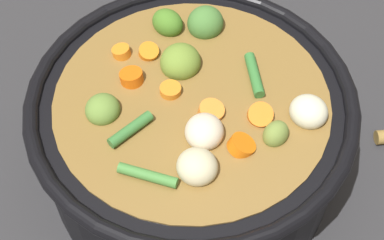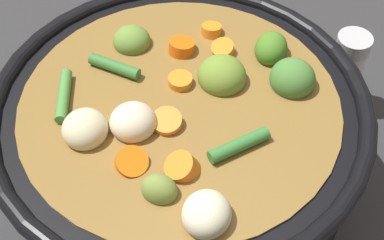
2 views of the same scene
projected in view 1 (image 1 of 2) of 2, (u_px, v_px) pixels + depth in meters
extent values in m
plane|color=#2D2D30|center=(192.00, 167.00, 0.65)|extent=(1.10, 1.10, 0.00)
cylinder|color=black|center=(192.00, 137.00, 0.60)|extent=(0.30, 0.30, 0.12)
torus|color=black|center=(192.00, 100.00, 0.55)|extent=(0.32, 0.32, 0.02)
cylinder|color=olive|center=(192.00, 134.00, 0.60)|extent=(0.27, 0.27, 0.12)
ellipsoid|color=olive|center=(276.00, 134.00, 0.52)|extent=(0.03, 0.03, 0.03)
ellipsoid|color=olive|center=(178.00, 62.00, 0.57)|extent=(0.06, 0.06, 0.04)
ellipsoid|color=#497D26|center=(169.00, 23.00, 0.60)|extent=(0.04, 0.04, 0.03)
ellipsoid|color=olive|center=(103.00, 110.00, 0.54)|extent=(0.05, 0.05, 0.03)
ellipsoid|color=#497D37|center=(205.00, 23.00, 0.60)|extent=(0.05, 0.05, 0.04)
cylinder|color=orange|center=(170.00, 91.00, 0.55)|extent=(0.02, 0.02, 0.01)
cylinder|color=orange|center=(211.00, 112.00, 0.54)|extent=(0.04, 0.04, 0.02)
cylinder|color=orange|center=(122.00, 53.00, 0.58)|extent=(0.03, 0.03, 0.02)
cylinder|color=orange|center=(241.00, 146.00, 0.52)|extent=(0.03, 0.02, 0.02)
cylinder|color=orange|center=(132.00, 79.00, 0.56)|extent=(0.03, 0.03, 0.02)
cylinder|color=orange|center=(260.00, 115.00, 0.54)|extent=(0.03, 0.03, 0.02)
cylinder|color=orange|center=(149.00, 53.00, 0.58)|extent=(0.02, 0.03, 0.02)
ellipsoid|color=beige|center=(309.00, 112.00, 0.53)|extent=(0.05, 0.05, 0.03)
ellipsoid|color=beige|center=(200.00, 133.00, 0.52)|extent=(0.05, 0.05, 0.03)
ellipsoid|color=beige|center=(197.00, 167.00, 0.50)|extent=(0.05, 0.05, 0.03)
cylinder|color=#397736|center=(131.00, 129.00, 0.52)|extent=(0.05, 0.03, 0.01)
cylinder|color=#377936|center=(254.00, 75.00, 0.56)|extent=(0.02, 0.05, 0.01)
cylinder|color=#498A3D|center=(148.00, 175.00, 0.50)|extent=(0.05, 0.04, 0.01)
cylinder|color=silver|center=(156.00, 15.00, 0.74)|extent=(0.04, 0.04, 0.08)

